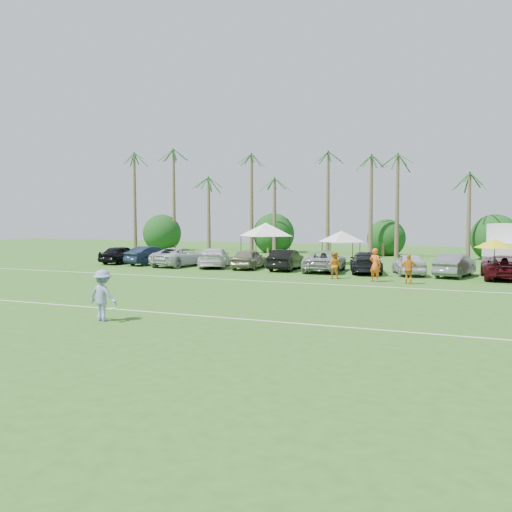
% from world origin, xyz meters
% --- Properties ---
extents(ground, '(120.00, 120.00, 0.00)m').
position_xyz_m(ground, '(0.00, 0.00, 0.00)').
color(ground, '#30631D').
rests_on(ground, ground).
extents(field_lines, '(80.00, 12.10, 0.01)m').
position_xyz_m(field_lines, '(0.00, 8.00, 0.01)').
color(field_lines, white).
rests_on(field_lines, ground).
extents(palm_tree_0, '(2.40, 2.40, 8.90)m').
position_xyz_m(palm_tree_0, '(-22.00, 38.00, 7.48)').
color(palm_tree_0, brown).
rests_on(palm_tree_0, ground).
extents(palm_tree_1, '(2.40, 2.40, 9.90)m').
position_xyz_m(palm_tree_1, '(-17.00, 38.00, 8.35)').
color(palm_tree_1, brown).
rests_on(palm_tree_1, ground).
extents(palm_tree_2, '(2.40, 2.40, 10.90)m').
position_xyz_m(palm_tree_2, '(-12.00, 38.00, 9.21)').
color(palm_tree_2, brown).
rests_on(palm_tree_2, ground).
extents(palm_tree_3, '(2.40, 2.40, 11.90)m').
position_xyz_m(palm_tree_3, '(-8.00, 38.00, 10.06)').
color(palm_tree_3, brown).
rests_on(palm_tree_3, ground).
extents(palm_tree_4, '(2.40, 2.40, 8.90)m').
position_xyz_m(palm_tree_4, '(-4.00, 38.00, 7.48)').
color(palm_tree_4, brown).
rests_on(palm_tree_4, ground).
extents(palm_tree_5, '(2.40, 2.40, 9.90)m').
position_xyz_m(palm_tree_5, '(0.00, 38.00, 8.35)').
color(palm_tree_5, brown).
rests_on(palm_tree_5, ground).
extents(palm_tree_6, '(2.40, 2.40, 10.90)m').
position_xyz_m(palm_tree_6, '(4.00, 38.00, 9.21)').
color(palm_tree_6, brown).
rests_on(palm_tree_6, ground).
extents(palm_tree_7, '(2.40, 2.40, 11.90)m').
position_xyz_m(palm_tree_7, '(8.00, 38.00, 10.06)').
color(palm_tree_7, brown).
rests_on(palm_tree_7, ground).
extents(palm_tree_8, '(2.40, 2.40, 8.90)m').
position_xyz_m(palm_tree_8, '(13.00, 38.00, 7.48)').
color(palm_tree_8, brown).
rests_on(palm_tree_8, ground).
extents(bush_tree_0, '(4.00, 4.00, 4.00)m').
position_xyz_m(bush_tree_0, '(-19.00, 39.00, 1.80)').
color(bush_tree_0, brown).
rests_on(bush_tree_0, ground).
extents(bush_tree_1, '(4.00, 4.00, 4.00)m').
position_xyz_m(bush_tree_1, '(-6.00, 39.00, 1.80)').
color(bush_tree_1, brown).
rests_on(bush_tree_1, ground).
extents(bush_tree_2, '(4.00, 4.00, 4.00)m').
position_xyz_m(bush_tree_2, '(6.00, 39.00, 1.80)').
color(bush_tree_2, brown).
rests_on(bush_tree_2, ground).
extents(bush_tree_3, '(4.00, 4.00, 4.00)m').
position_xyz_m(bush_tree_3, '(16.00, 39.00, 1.80)').
color(bush_tree_3, brown).
rests_on(bush_tree_3, ground).
extents(sideline_player_a, '(0.86, 0.71, 2.01)m').
position_xyz_m(sideline_player_a, '(9.65, 16.42, 1.01)').
color(sideline_player_a, orange).
rests_on(sideline_player_a, ground).
extents(sideline_player_b, '(0.87, 0.71, 1.67)m').
position_xyz_m(sideline_player_b, '(6.97, 17.08, 0.84)').
color(sideline_player_b, orange).
rests_on(sideline_player_b, ground).
extents(sideline_player_c, '(1.09, 0.63, 1.75)m').
position_xyz_m(sideline_player_c, '(11.69, 15.95, 0.87)').
color(sideline_player_c, orange).
rests_on(sideline_player_c, ground).
extents(box_truck, '(3.55, 6.89, 3.39)m').
position_xyz_m(box_truck, '(17.11, 25.67, 1.81)').
color(box_truck, silver).
rests_on(box_truck, ground).
extents(canopy_tent_left, '(4.83, 4.83, 3.91)m').
position_xyz_m(canopy_tent_left, '(-1.82, 27.15, 3.35)').
color(canopy_tent_left, black).
rests_on(canopy_tent_left, ground).
extents(canopy_tent_right, '(3.90, 3.90, 3.16)m').
position_xyz_m(canopy_tent_right, '(4.45, 28.26, 2.71)').
color(canopy_tent_right, black).
rests_on(canopy_tent_right, ground).
extents(market_umbrella, '(2.32, 2.32, 2.58)m').
position_xyz_m(market_umbrella, '(16.17, 18.89, 2.31)').
color(market_umbrella, black).
rests_on(market_umbrella, ground).
extents(frisbee_player, '(1.32, 0.82, 1.92)m').
position_xyz_m(frisbee_player, '(2.93, -0.36, 0.96)').
color(frisbee_player, '#878FC0').
rests_on(frisbee_player, ground).
extents(parked_car_0, '(1.94, 4.44, 1.49)m').
position_xyz_m(parked_car_0, '(-12.28, 21.29, 0.74)').
color(parked_car_0, black).
rests_on(parked_car_0, ground).
extents(parked_car_1, '(2.60, 4.76, 1.49)m').
position_xyz_m(parked_car_1, '(-9.38, 21.27, 0.74)').
color(parked_car_1, '#131E34').
rests_on(parked_car_1, ground).
extents(parked_car_2, '(3.11, 5.61, 1.49)m').
position_xyz_m(parked_car_2, '(-6.49, 21.04, 0.74)').
color(parked_car_2, silver).
rests_on(parked_car_2, ground).
extents(parked_car_3, '(3.66, 5.52, 1.49)m').
position_xyz_m(parked_car_3, '(-3.59, 21.21, 0.74)').
color(parked_car_3, silver).
rests_on(parked_car_3, ground).
extents(parked_car_4, '(2.16, 4.51, 1.49)m').
position_xyz_m(parked_car_4, '(-0.69, 21.13, 0.74)').
color(parked_car_4, gray).
rests_on(parked_car_4, ground).
extents(parked_car_5, '(1.87, 4.61, 1.49)m').
position_xyz_m(parked_car_5, '(2.21, 21.24, 0.74)').
color(parked_car_5, black).
rests_on(parked_car_5, ground).
extents(parked_car_6, '(3.08, 5.60, 1.49)m').
position_xyz_m(parked_car_6, '(5.11, 21.27, 0.74)').
color(parked_car_6, '#A0A2A6').
rests_on(parked_car_6, ground).
extents(parked_car_7, '(3.36, 5.49, 1.49)m').
position_xyz_m(parked_car_7, '(8.01, 21.37, 0.74)').
color(parked_car_7, black).
rests_on(parked_car_7, ground).
extents(parked_car_8, '(3.05, 4.69, 1.49)m').
position_xyz_m(parked_car_8, '(10.91, 21.31, 0.74)').
color(parked_car_8, silver).
rests_on(parked_car_8, ground).
extents(parked_car_9, '(2.45, 4.74, 1.49)m').
position_xyz_m(parked_car_9, '(13.80, 21.27, 0.74)').
color(parked_car_9, slate).
rests_on(parked_car_9, ground).
extents(parked_car_10, '(2.93, 5.55, 1.49)m').
position_xyz_m(parked_car_10, '(16.70, 21.03, 0.74)').
color(parked_car_10, '#470B14').
rests_on(parked_car_10, ground).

